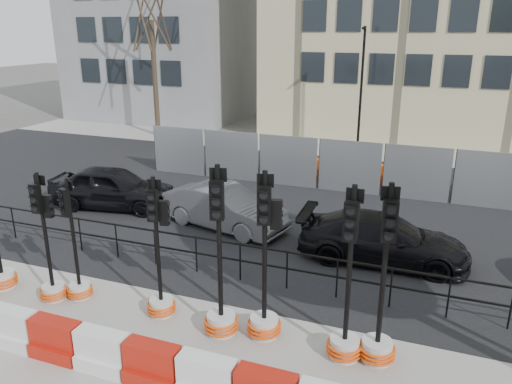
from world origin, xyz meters
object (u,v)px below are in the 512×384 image
at_px(traffic_signal_d, 160,284).
at_px(car_c, 383,239).
at_px(traffic_signal_h, 379,328).
at_px(car_a, 112,187).

xyz_separation_m(traffic_signal_d, car_c, (4.14, 4.36, -0.11)).
height_order(traffic_signal_d, traffic_signal_h, traffic_signal_h).
relative_size(traffic_signal_h, car_c, 0.78).
relative_size(traffic_signal_h, car_a, 0.78).
relative_size(traffic_signal_d, traffic_signal_h, 0.90).
bearing_deg(traffic_signal_d, car_a, 119.77).
distance_m(traffic_signal_d, car_a, 7.39).
bearing_deg(traffic_signal_h, car_a, 138.97).
bearing_deg(traffic_signal_d, traffic_signal_h, -13.29).
distance_m(traffic_signal_d, car_c, 6.01).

